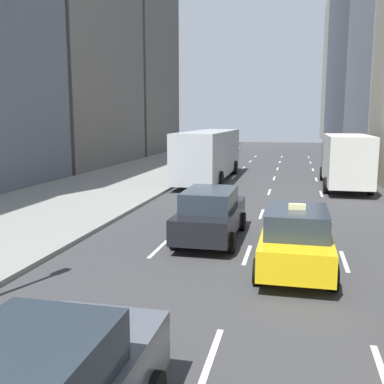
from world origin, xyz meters
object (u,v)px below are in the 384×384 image
Objects in this scene: sedan_silver_behind at (211,214)px; city_bus at (209,153)px; box_truck at (345,159)px; taxi_lead at (296,239)px.

sedan_silver_behind is 0.41× the size of city_bus.
city_bus is at bearing 168.01° from box_truck.
sedan_silver_behind is (-2.80, 2.57, 0.01)m from taxi_lead.
city_bus is (-5.61, 17.28, 0.91)m from taxi_lead.
taxi_lead is at bearing -42.60° from sedan_silver_behind.
box_truck is (2.80, 15.49, 0.83)m from taxi_lead.
box_truck is at bearing 66.56° from sedan_silver_behind.
city_bus reaches higher than box_truck.
sedan_silver_behind is 15.00m from city_bus.
taxi_lead is 0.52× the size of box_truck.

